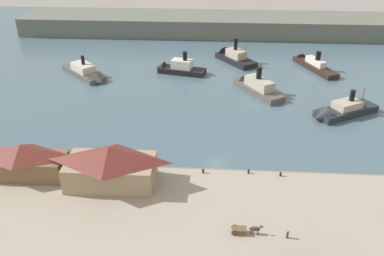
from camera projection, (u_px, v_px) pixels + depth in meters
ground_plane at (216, 164)px, 95.35m from camera, size 320.00×320.00×0.00m
quay_promenade at (215, 228)px, 75.74m from camera, size 110.00×36.00×1.20m
seawall_edge at (216, 172)px, 91.95m from camera, size 110.00×0.80×1.00m
ferry_shed_customs_shed at (23, 160)px, 87.93m from camera, size 18.05×7.54×7.47m
ferry_shed_east_terminal at (110, 165)px, 84.92m from camera, size 18.34×9.86×8.69m
horse_cart at (245, 229)px, 73.30m from camera, size 5.52×1.58×1.87m
pedestrian_near_west_shed at (287, 234)px, 72.37m from camera, size 0.41×0.41×1.65m
mooring_post_west at (203, 171)px, 90.09m from camera, size 0.44×0.44×0.90m
mooring_post_center_east at (280, 174)px, 89.05m from camera, size 0.44×0.44×0.90m
mooring_post_center_west at (249, 172)px, 89.94m from camera, size 0.44×0.44×0.90m
ferry_moored_east at (232, 57)px, 157.85m from camera, size 16.48×19.39×11.06m
ferry_outer_harbor at (255, 86)px, 131.87m from camera, size 15.82×20.21×10.12m
ferry_approaching_east at (87, 74)px, 142.61m from camera, size 19.85×19.97×9.22m
ferry_near_quay at (311, 64)px, 151.56m from camera, size 13.74×23.82×8.21m
ferry_mid_harbor at (177, 68)px, 146.59m from camera, size 18.70×9.40×9.55m
ferry_departing_north at (340, 111)px, 116.57m from camera, size 20.69×15.48×8.96m
far_headland at (220, 25)px, 190.08m from camera, size 180.00×24.00×8.00m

